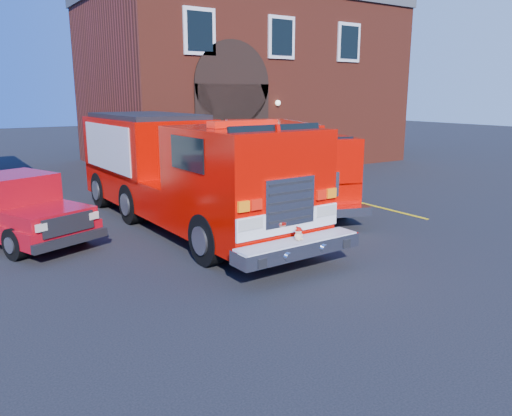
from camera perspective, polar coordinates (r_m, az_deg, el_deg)
ground at (r=11.62m, az=-3.26°, el=-5.15°), size 100.00×100.00×0.00m
parking_stripe_near at (r=16.39m, az=14.94°, el=-0.19°), size 0.12×3.00×0.01m
parking_stripe_mid at (r=18.47m, az=8.04°, el=1.58°), size 0.12×3.00×0.01m
parking_stripe_far at (r=20.78m, az=2.59°, el=2.95°), size 0.12×3.00×0.01m
fire_station at (r=27.67m, az=-1.74°, el=14.28°), size 15.20×10.20×8.45m
fire_engine at (r=13.86m, az=-8.32°, el=4.37°), size 3.06×9.92×3.03m
pickup_truck at (r=13.94m, az=-26.40°, el=-0.04°), size 3.57×5.47×1.69m
secondary_truck at (r=17.00m, az=2.71°, el=5.55°), size 4.93×8.39×2.61m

